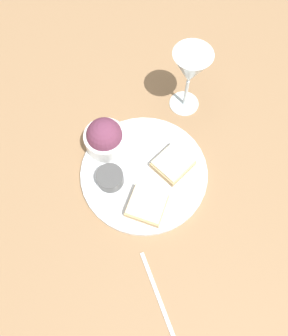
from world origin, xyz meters
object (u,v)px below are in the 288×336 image
at_px(cheese_toast_near, 173,162).
at_px(salad_bowl, 105,138).
at_px(cheese_toast_far, 147,205).
at_px(fork, 160,300).
at_px(wine_glass, 190,70).
at_px(sauce_ramekin, 110,178).

bearing_deg(cheese_toast_near, salad_bowl, -30.84).
xyz_separation_m(cheese_toast_near, cheese_toast_far, (0.08, 0.09, -0.00)).
relative_size(cheese_toast_near, cheese_toast_far, 1.01).
xyz_separation_m(salad_bowl, cheese_toast_far, (-0.06, 0.17, -0.02)).
bearing_deg(fork, salad_bowl, -82.96).
bearing_deg(salad_bowl, cheese_toast_far, 109.38).
xyz_separation_m(cheese_toast_far, wine_glass, (-0.15, -0.25, 0.10)).
bearing_deg(sauce_ramekin, wine_glass, -141.42).
distance_m(salad_bowl, fork, 0.36).
height_order(cheese_toast_far, fork, cheese_toast_far).
xyz_separation_m(salad_bowl, cheese_toast_near, (-0.14, 0.08, -0.02)).
bearing_deg(wine_glass, salad_bowl, 21.32).
height_order(sauce_ramekin, wine_glass, wine_glass).
distance_m(sauce_ramekin, wine_glass, 0.30).
relative_size(cheese_toast_near, wine_glass, 0.60).
bearing_deg(cheese_toast_near, sauce_ramekin, 3.58).
distance_m(cheese_toast_far, wine_glass, 0.31).
xyz_separation_m(sauce_ramekin, cheese_toast_far, (-0.07, 0.08, -0.01)).
bearing_deg(wine_glass, sauce_ramekin, 38.58).
height_order(salad_bowl, cheese_toast_far, salad_bowl).
height_order(cheese_toast_near, wine_glass, wine_glass).
distance_m(cheese_toast_far, fork, 0.19).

